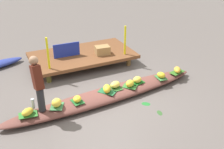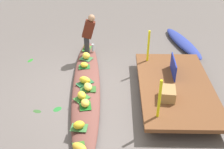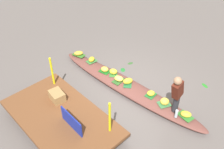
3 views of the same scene
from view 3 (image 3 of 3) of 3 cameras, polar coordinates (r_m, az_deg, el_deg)
The scene contains 30 objects.
canal_water at distance 7.77m, azimuth 3.23°, elevation -3.34°, with size 40.00×40.00×0.00m, color #5F5755.
dock_platform at distance 6.67m, azimuth -11.53°, elevation -9.57°, with size 3.20×1.80×0.35m.
vendor_boat at distance 7.70m, azimuth 3.26°, elevation -2.71°, with size 5.35×0.71×0.23m, color brown.
leaf_mat_0 at distance 7.31m, azimuth 8.78°, elevation -4.62°, with size 0.31×0.24×0.01m, color #21652A.
banana_bunch_0 at distance 7.26m, azimuth 8.83°, elevation -4.22°, with size 0.22×0.19×0.14m, color yellow.
leaf_mat_1 at distance 7.71m, azimuth 1.55°, elevation -1.40°, with size 0.39×0.26×0.01m, color #2D5C26.
banana_bunch_1 at distance 7.66m, azimuth 1.56°, elevation -0.93°, with size 0.28×0.20×0.16m, color #F6D656.
leaf_mat_2 at distance 7.11m, azimuth 11.77°, elevation -6.56°, with size 0.34×0.28×0.01m, color #3A7544.
banana_bunch_2 at distance 7.04m, azimuth 11.87°, elevation -5.99°, with size 0.24×0.21×0.20m, color yellow.
leaf_mat_3 at distance 8.92m, azimuth -7.56°, elevation 4.44°, with size 0.44×0.24×0.01m, color #326822.
banana_bunch_3 at distance 8.88m, azimuth -7.60°, elevation 4.83°, with size 0.31×0.18×0.15m, color gold.
leaf_mat_4 at distance 8.55m, azimuth -4.63°, elevation 3.04°, with size 0.34×0.24×0.01m, color #38733A.
banana_bunch_4 at distance 8.51m, azimuth -4.66°, elevation 3.46°, with size 0.24×0.19×0.16m, color gold.
leaf_mat_5 at distance 6.93m, azimuth 16.34°, elevation -9.03°, with size 0.40×0.25×0.01m, color #30772C.
banana_bunch_5 at distance 6.88m, azimuth 16.45°, elevation -8.62°, with size 0.28×0.19×0.15m, color gold.
leaf_mat_6 at distance 8.08m, azimuth -1.66°, elevation 0.76°, with size 0.34×0.26×0.01m, color #1A651D.
banana_bunch_6 at distance 8.03m, azimuth -1.67°, elevation 1.21°, with size 0.24×0.20×0.16m, color yellow.
leaf_mat_7 at distance 7.62m, azimuth 3.60°, elevation -2.01°, with size 0.43×0.24×0.01m, color #216236.
banana_bunch_7 at distance 7.56m, azimuth 3.63°, elevation -1.49°, with size 0.30×0.18×0.18m, color yellow.
leaf_mat_8 at distance 7.98m, azimuth 0.30°, elevation 0.19°, with size 0.35×0.25×0.01m, color #32702E.
banana_bunch_8 at distance 7.92m, azimuth 0.30°, elevation 0.68°, with size 0.25×0.19×0.17m, color yellow.
vendor_person at distance 6.48m, azimuth 14.58°, elevation -3.94°, with size 0.21×0.43×1.24m.
water_bottle at distance 6.76m, azimuth 14.41°, elevation -8.63°, with size 0.08×0.08×0.24m, color silver.
market_banner at distance 6.17m, azimuth -9.19°, elevation -10.47°, with size 0.82×0.03×0.43m, color navy.
railing_post_west at distance 5.85m, azimuth -0.52°, elevation -9.74°, with size 0.06×0.06×0.91m, color yellow.
railing_post_east at distance 7.33m, azimuth -13.45°, elevation 0.71°, with size 0.06×0.06×0.91m, color yellow.
produce_crate at distance 6.99m, azimuth -12.38°, elevation -4.78°, with size 0.44×0.32×0.26m, color #9C7646.
drifting_plant_0 at distance 8.84m, azimuth 4.19°, elevation 2.56°, with size 0.21×0.12×0.01m, color #2F5628.
drifting_plant_1 at distance 8.40m, azimuth 20.33°, elevation -2.37°, with size 0.24×0.12×0.01m, color #257F23.
drifting_plant_2 at distance 8.52m, azimuth 2.48°, elevation 1.06°, with size 0.22×0.16×0.01m, color #226F2C.
Camera 3 is at (-3.90, 4.31, 5.16)m, focal length 40.26 mm.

